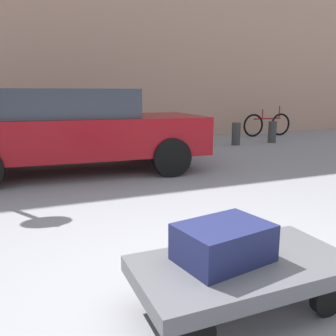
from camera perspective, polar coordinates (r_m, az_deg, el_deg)
ground_plane at (r=2.47m, az=11.65°, el=-21.43°), size 60.00×60.00×0.00m
luggage_cart at (r=2.33m, az=11.94°, el=-15.90°), size 1.36×0.71×0.34m
suitcase_navy_rear_left at (r=2.24m, az=8.89°, el=-11.72°), size 0.61×0.48×0.23m
parked_car at (r=6.33m, az=-14.92°, el=6.15°), size 4.42×2.16×1.42m
bicycle_leaning at (r=11.93m, az=15.63°, el=6.74°), size 1.76×0.12×0.96m
bollard_kerb_near at (r=8.91m, az=2.83°, el=5.08°), size 0.22×0.22×0.59m
bollard_kerb_mid at (r=9.65m, az=10.87°, el=5.40°), size 0.22×0.22×0.59m
bollard_kerb_far at (r=10.35m, az=16.39°, el=5.56°), size 0.22×0.22×0.59m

